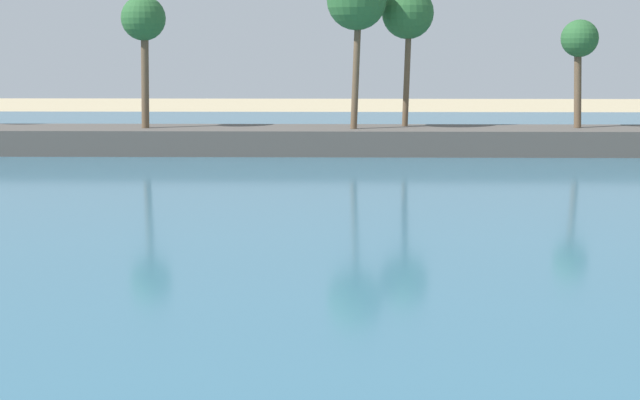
{
  "coord_description": "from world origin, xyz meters",
  "views": [
    {
      "loc": [
        -0.07,
        -3.41,
        7.64
      ],
      "look_at": [
        -0.38,
        13.74,
        4.82
      ],
      "focal_mm": 53.78,
      "sensor_mm": 36.0,
      "label": 1
    }
  ],
  "objects": [
    {
      "name": "sea",
      "position": [
        0.0,
        56.15,
        0.03
      ],
      "size": [
        220.0,
        94.48,
        0.06
      ],
      "primitive_type": "cube",
      "color": "#386B84",
      "rests_on": "ground"
    },
    {
      "name": "palm_headland",
      "position": [
        0.94,
        63.5,
        4.17
      ],
      "size": [
        84.65,
        6.43,
        13.48
      ],
      "color": "#514C47",
      "rests_on": "ground"
    }
  ]
}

